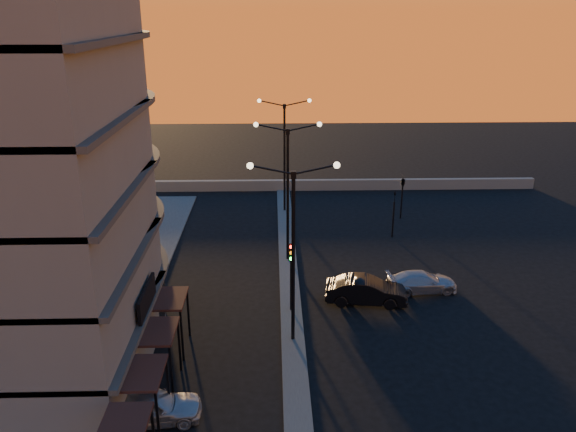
# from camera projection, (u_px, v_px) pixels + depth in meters

# --- Properties ---
(ground) EXTENTS (120.00, 120.00, 0.00)m
(ground) POSITION_uv_depth(u_px,v_px,m) (293.00, 340.00, 29.04)
(ground) COLOR black
(ground) RESTS_ON ground
(sidewalk_west) EXTENTS (5.00, 40.00, 0.12)m
(sidewalk_west) POSITION_uv_depth(u_px,v_px,m) (110.00, 304.00, 32.50)
(sidewalk_west) COLOR #4C4C49
(sidewalk_west) RESTS_ON ground
(median) EXTENTS (1.20, 36.00, 0.12)m
(median) POSITION_uv_depth(u_px,v_px,m) (288.00, 259.00, 38.41)
(median) COLOR #4C4C49
(median) RESTS_ON ground
(parapet) EXTENTS (44.00, 0.50, 1.00)m
(parapet) POSITION_uv_depth(u_px,v_px,m) (304.00, 185.00, 53.33)
(parapet) COLOR slate
(parapet) RESTS_ON ground
(streetlamp_near) EXTENTS (4.32, 0.32, 9.51)m
(streetlamp_near) POSITION_uv_depth(u_px,v_px,m) (293.00, 241.00, 27.12)
(streetlamp_near) COLOR black
(streetlamp_near) RESTS_ON ground
(streetlamp_mid) EXTENTS (4.32, 0.32, 9.51)m
(streetlamp_mid) POSITION_uv_depth(u_px,v_px,m) (288.00, 182.00, 36.51)
(streetlamp_mid) COLOR black
(streetlamp_mid) RESTS_ON ground
(streetlamp_far) EXTENTS (4.32, 0.32, 9.51)m
(streetlamp_far) POSITION_uv_depth(u_px,v_px,m) (284.00, 147.00, 45.90)
(streetlamp_far) COLOR black
(streetlamp_far) RESTS_ON ground
(traffic_light_main) EXTENTS (0.28, 0.44, 4.25)m
(traffic_light_main) POSITION_uv_depth(u_px,v_px,m) (291.00, 266.00, 30.74)
(traffic_light_main) COLOR black
(traffic_light_main) RESTS_ON ground
(signal_east_a) EXTENTS (0.13, 0.16, 3.60)m
(signal_east_a) POSITION_uv_depth(u_px,v_px,m) (394.00, 213.00, 41.72)
(signal_east_a) COLOR black
(signal_east_a) RESTS_ON ground
(signal_east_b) EXTENTS (0.42, 1.99, 3.60)m
(signal_east_b) POSITION_uv_depth(u_px,v_px,m) (403.00, 182.00, 45.12)
(signal_east_b) COLOR black
(signal_east_b) RESTS_ON ground
(car_hatchback) EXTENTS (4.26, 2.08, 1.40)m
(car_hatchback) POSITION_uv_depth(u_px,v_px,m) (151.00, 407.00, 23.11)
(car_hatchback) COLOR #B4B7BD
(car_hatchback) RESTS_ON ground
(car_sedan) EXTENTS (4.88, 2.22, 1.55)m
(car_sedan) POSITION_uv_depth(u_px,v_px,m) (366.00, 291.00, 32.56)
(car_sedan) COLOR black
(car_sedan) RESTS_ON ground
(car_wagon) EXTENTS (4.44, 2.16, 1.25)m
(car_wagon) POSITION_uv_depth(u_px,v_px,m) (422.00, 282.00, 33.96)
(car_wagon) COLOR #AFB0B7
(car_wagon) RESTS_ON ground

